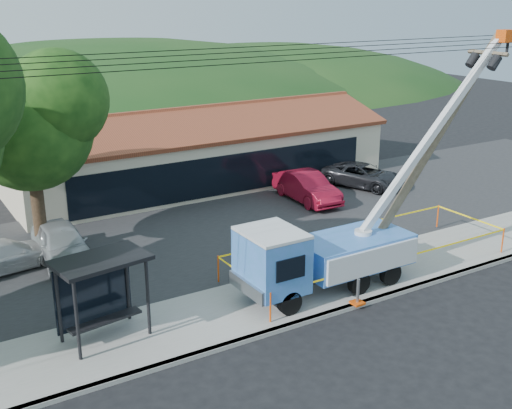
{
  "coord_description": "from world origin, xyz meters",
  "views": [
    {
      "loc": [
        -12.59,
        -14.03,
        10.91
      ],
      "look_at": [
        -0.97,
        5.0,
        3.59
      ],
      "focal_mm": 45.0,
      "sensor_mm": 36.0,
      "label": 1
    }
  ],
  "objects": [
    {
      "name": "tree_lot",
      "position": [
        -7.0,
        13.0,
        6.21
      ],
      "size": [
        6.3,
        5.6,
        8.94
      ],
      "color": "#332316",
      "rests_on": "ground"
    },
    {
      "name": "curb",
      "position": [
        0.0,
        2.1,
        0.07
      ],
      "size": [
        60.0,
        0.25,
        0.15
      ],
      "primitive_type": "cube",
      "color": "gray",
      "rests_on": "ground"
    },
    {
      "name": "hill_center",
      "position": [
        10.0,
        55.0,
        0.0
      ],
      "size": [
        89.6,
        64.0,
        32.0
      ],
      "primitive_type": "ellipsoid",
      "color": "#163E16",
      "rests_on": "ground"
    },
    {
      "name": "hill_east",
      "position": [
        30.0,
        55.0,
        0.0
      ],
      "size": [
        72.8,
        52.0,
        26.0
      ],
      "primitive_type": "ellipsoid",
      "color": "#163E16",
      "rests_on": "ground"
    },
    {
      "name": "utility_truck",
      "position": [
        1.29,
        3.75,
        1.72
      ],
      "size": [
        12.48,
        3.8,
        9.41
      ],
      "color": "black",
      "rests_on": "ground"
    },
    {
      "name": "bus_shelter",
      "position": [
        -7.08,
        4.67,
        2.24
      ],
      "size": [
        3.16,
        2.21,
        2.82
      ],
      "rotation": [
        0.0,
        0.0,
        0.15
      ],
      "color": "black",
      "rests_on": "ground"
    },
    {
      "name": "strip_mall",
      "position": [
        4.0,
        19.98,
        1.88
      ],
      "size": [
        22.5,
        8.53,
        4.67
      ],
      "color": "beige",
      "rests_on": "ground"
    },
    {
      "name": "ground",
      "position": [
        0.0,
        0.0,
        0.0
      ],
      "size": [
        120.0,
        120.0,
        0.0
      ],
      "primitive_type": "plane",
      "color": "black",
      "rests_on": "ground"
    },
    {
      "name": "car_red",
      "position": [
        7.28,
        13.18,
        0.0
      ],
      "size": [
        1.96,
        4.92,
        1.59
      ],
      "primitive_type": "imported",
      "rotation": [
        0.0,
        0.0,
        -0.06
      ],
      "color": "maroon",
      "rests_on": "ground"
    },
    {
      "name": "sidewalk",
      "position": [
        0.0,
        4.0,
        0.07
      ],
      "size": [
        60.0,
        4.0,
        0.15
      ],
      "primitive_type": "cube",
      "color": "gray",
      "rests_on": "ground"
    },
    {
      "name": "car_silver",
      "position": [
        -6.47,
        11.73,
        0.0
      ],
      "size": [
        2.03,
        4.82,
        1.63
      ],
      "primitive_type": "imported",
      "rotation": [
        0.0,
        0.0,
        -0.02
      ],
      "color": "#ADB1B5",
      "rests_on": "ground"
    },
    {
      "name": "caution_tape",
      "position": [
        4.14,
        4.46,
        0.97
      ],
      "size": [
        12.09,
        3.83,
        1.11
      ],
      "color": "#E2490C",
      "rests_on": "ground"
    },
    {
      "name": "car_dark",
      "position": [
        11.75,
        13.69,
        0.0
      ],
      "size": [
        3.96,
        5.38,
        1.36
      ],
      "primitive_type": "imported",
      "rotation": [
        0.0,
        0.0,
        0.39
      ],
      "color": "#212227",
      "rests_on": "ground"
    },
    {
      "name": "leaning_pole",
      "position": [
        6.79,
        3.89,
        5.18
      ],
      "size": [
        7.38,
        1.97,
        9.37
      ],
      "color": "brown",
      "rests_on": "ground"
    },
    {
      "name": "parking_lot",
      "position": [
        0.0,
        12.0,
        0.05
      ],
      "size": [
        60.0,
        12.0,
        0.1
      ],
      "primitive_type": "cube",
      "color": "#28282B",
      "rests_on": "ground"
    },
    {
      "name": "car_white",
      "position": [
        -8.7,
        12.05,
        0.0
      ],
      "size": [
        4.69,
        2.62,
        1.29
      ],
      "primitive_type": "imported",
      "rotation": [
        0.0,
        0.0,
        1.77
      ],
      "color": "silver",
      "rests_on": "ground"
    }
  ]
}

